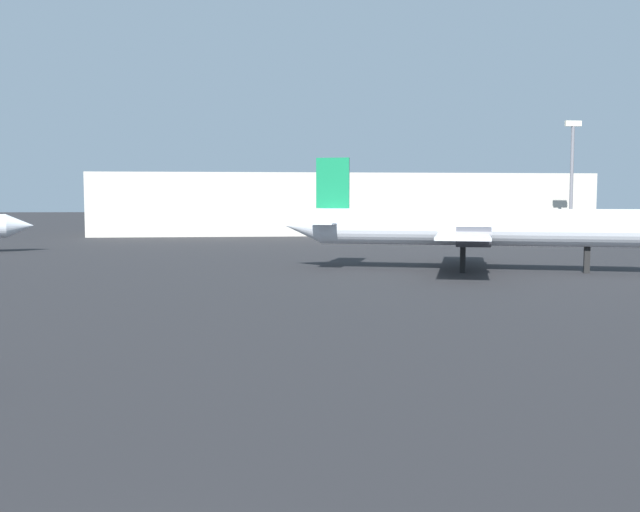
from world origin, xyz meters
TOP-DOWN VIEW (x-y plane):
  - airplane_on_taxiway at (21.75, 48.79)m, footprint 33.49×21.29m
  - light_mast_right at (50.41, 91.48)m, footprint 2.40×0.50m
  - terminal_building at (19.19, 115.79)m, footprint 83.41×23.35m

SIDE VIEW (x-z plane):
  - airplane_on_taxiway at x=21.75m, z-range -1.14..8.60m
  - terminal_building at x=19.19m, z-range 0.00..10.25m
  - light_mast_right at x=50.41m, z-range 1.24..18.73m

